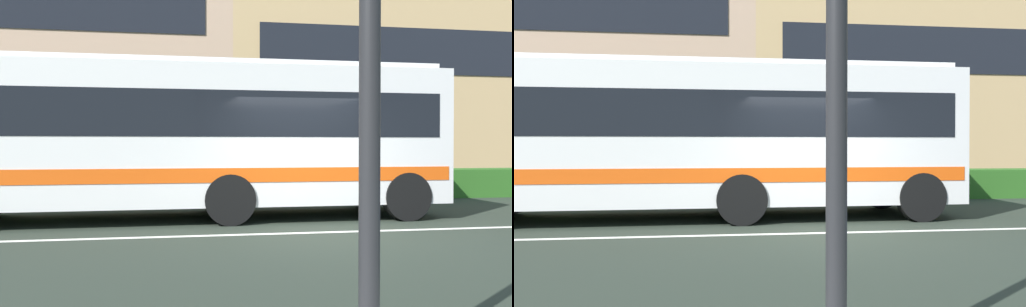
# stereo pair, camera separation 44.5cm
# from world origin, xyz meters

# --- Properties ---
(ground_plane) EXTENTS (160.00, 160.00, 0.00)m
(ground_plane) POSITION_xyz_m (0.00, 0.00, 0.00)
(ground_plane) COLOR #273027
(lane_centre_line) EXTENTS (60.00, 0.16, 0.01)m
(lane_centre_line) POSITION_xyz_m (0.00, 0.00, 0.00)
(lane_centre_line) COLOR silver
(lane_centre_line) RESTS_ON ground_plane
(hedge_row_far) EXTENTS (16.51, 1.10, 0.84)m
(hedge_row_far) POSITION_xyz_m (0.58, 6.01, 0.42)
(hedge_row_far) COLOR #2B601F
(hedge_row_far) RESTS_ON ground_plane
(apartment_block_right) EXTENTS (25.26, 8.43, 9.14)m
(apartment_block_right) POSITION_xyz_m (12.61, 15.09, 4.57)
(apartment_block_right) COLOR tan
(apartment_block_right) RESTS_ON ground_plane
(transit_bus) EXTENTS (10.73, 2.77, 3.28)m
(transit_bus) POSITION_xyz_m (-2.05, 2.34, 1.81)
(transit_bus) COLOR silver
(transit_bus) RESTS_ON ground_plane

